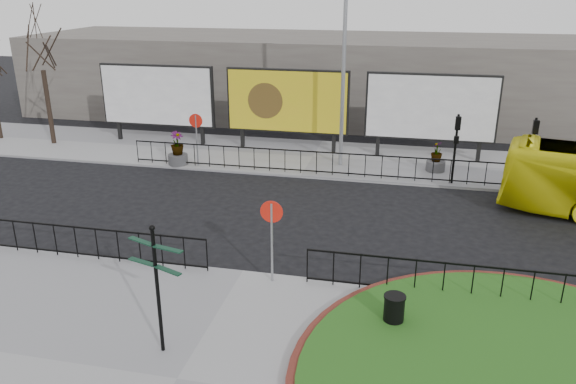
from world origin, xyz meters
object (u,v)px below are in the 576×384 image
(billboard_mid, at_px, (287,102))
(fingerpost_sign, at_px, (157,277))
(litter_bin, at_px, (394,312))
(planter_a, at_px, (178,151))
(planter_c, at_px, (436,160))
(lamp_post, at_px, (344,63))

(billboard_mid, distance_m, fingerpost_sign, 17.11)
(litter_bin, xyz_separation_m, planter_a, (-10.50, 11.43, 0.18))
(billboard_mid, distance_m, litter_bin, 16.29)
(billboard_mid, relative_size, planter_c, 4.54)
(litter_bin, bearing_deg, planter_a, 132.56)
(lamp_post, height_order, planter_c, lamp_post)
(billboard_mid, height_order, planter_a, billboard_mid)
(planter_a, bearing_deg, planter_c, 7.68)
(lamp_post, xyz_separation_m, planter_c, (4.35, -0.00, -4.19))
(billboard_mid, relative_size, planter_a, 3.92)
(billboard_mid, height_order, litter_bin, billboard_mid)
(lamp_post, bearing_deg, planter_a, -167.97)
(litter_bin, bearing_deg, fingerpost_sign, -158.27)
(billboard_mid, bearing_deg, fingerpost_sign, -87.38)
(lamp_post, xyz_separation_m, litter_bin, (2.99, -13.03, -4.25))
(fingerpost_sign, bearing_deg, billboard_mid, 114.49)
(planter_a, relative_size, planter_c, 1.16)
(billboard_mid, distance_m, planter_a, 6.03)
(fingerpost_sign, bearing_deg, planter_c, 88.35)
(planter_a, bearing_deg, fingerpost_sign, -68.65)
(billboard_mid, xyz_separation_m, litter_bin, (6.00, -15.00, -2.02))
(billboard_mid, bearing_deg, lamp_post, -33.25)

